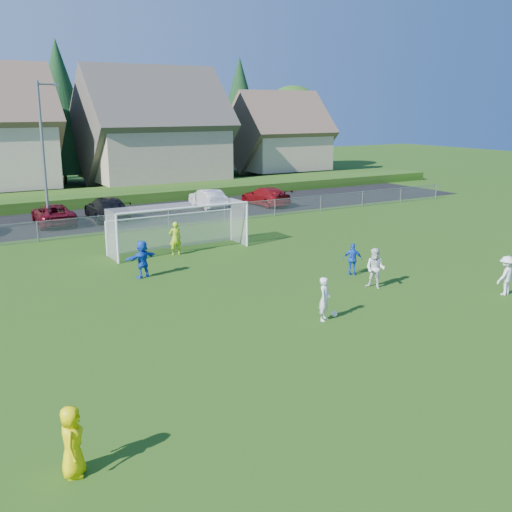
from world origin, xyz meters
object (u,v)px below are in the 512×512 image
object	(u,v)px
player_white_a	(325,299)
player_blue_a	(353,259)
car_d	(107,209)
soccer_goal	(177,220)
car_g	(265,196)
player_blue_b	(142,259)
car_f	(208,198)
referee	(72,441)
soccer_ball	(334,314)
player_white_c	(506,275)
goalkeeper	(175,238)
player_white_b	(375,269)
car_c	(53,214)

from	to	relation	value
player_white_a	player_blue_a	xyz separation A→B (m)	(4.76, 4.11, -0.06)
car_d	player_blue_a	bearing A→B (deg)	109.55
soccer_goal	car_g	bearing A→B (deg)	40.97
player_blue_b	car_d	distance (m)	14.89
player_blue_b	car_f	world-z (taller)	player_blue_b
player_blue_a	referee	bearing A→B (deg)	70.52
player_blue_b	car_f	xyz separation A→B (m)	(11.15, 15.74, -0.14)
soccer_ball	player_blue_a	bearing A→B (deg)	43.67
player_white_c	car_d	xyz separation A→B (m)	(-8.75, 24.66, -0.02)
goalkeeper	player_blue_b	bearing A→B (deg)	56.03
player_white_b	soccer_goal	distance (m)	11.52
player_white_a	soccer_goal	distance (m)	12.70
player_blue_a	goalkeeper	size ratio (longest dim) A/B	0.84
player_white_c	player_white_a	bearing A→B (deg)	-15.77
referee	goalkeeper	size ratio (longest dim) A/B	0.89
car_c	car_g	world-z (taller)	car_g
referee	car_d	world-z (taller)	car_d
player_blue_a	soccer_goal	distance (m)	9.87
referee	player_white_b	bearing A→B (deg)	-42.86
player_white_b	car_f	world-z (taller)	player_white_b
player_white_a	car_d	xyz separation A→B (m)	(-0.59, 23.26, -0.01)
player_white_b	car_d	xyz separation A→B (m)	(-4.80, 21.25, -0.08)
soccer_ball	referee	bearing A→B (deg)	-155.64
car_c	car_f	world-z (taller)	car_f
referee	soccer_goal	bearing A→B (deg)	-8.17
goalkeeper	car_c	world-z (taller)	goalkeeper
goalkeeper	car_d	bearing A→B (deg)	-80.61
player_white_b	car_c	xyz separation A→B (m)	(-8.28, 21.53, -0.19)
goalkeeper	car_d	size ratio (longest dim) A/B	0.32
car_d	car_g	distance (m)	12.51
referee	player_blue_b	size ratio (longest dim) A/B	0.92
player_blue_b	soccer_ball	bearing A→B (deg)	99.41
player_white_a	player_blue_a	size ratio (longest dim) A/B	1.08
player_white_a	player_blue_b	xyz separation A→B (m)	(-3.57, 8.67, 0.05)
player_blue_b	car_d	bearing A→B (deg)	-117.63
player_white_a	goalkeeper	size ratio (longest dim) A/B	0.91
player_blue_b	car_c	size ratio (longest dim) A/B	0.35
player_white_b	player_blue_a	bearing A→B (deg)	137.95
soccer_ball	player_white_c	distance (m)	7.81
referee	player_blue_a	bearing A→B (deg)	-37.35
player_blue_b	car_g	distance (m)	21.16
car_f	player_blue_a	bearing A→B (deg)	85.58
soccer_ball	goalkeeper	bearing A→B (deg)	95.49
car_d	car_g	xyz separation A→B (m)	(12.50, -0.18, -0.08)
soccer_ball	car_f	world-z (taller)	car_f
car_c	car_d	bearing A→B (deg)	178.67
player_blue_b	car_f	distance (m)	19.29
player_white_a	goalkeeper	world-z (taller)	goalkeeper
player_white_c	player_blue_b	world-z (taller)	player_blue_b
soccer_ball	player_white_b	world-z (taller)	player_white_b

